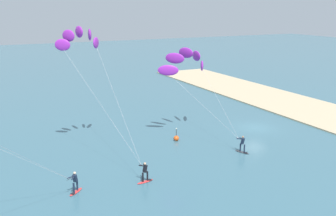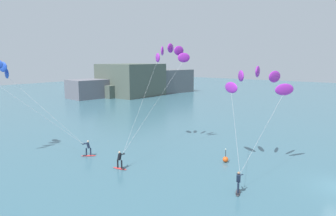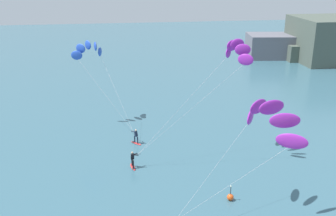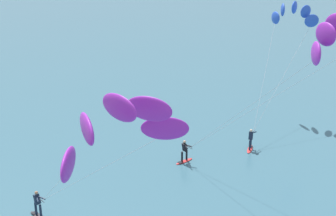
# 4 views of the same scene
# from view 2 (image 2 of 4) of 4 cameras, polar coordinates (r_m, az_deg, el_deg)

# --- Properties ---
(kitesurfer_nearshore) EXTENTS (11.82, 5.20, 11.89)m
(kitesurfer_nearshore) POSITION_cam_2_polar(r_m,az_deg,el_deg) (36.82, 0.10, 9.26)
(kitesurfer_nearshore) COLOR red
(kitesurfer_nearshore) RESTS_ON ground
(kitesurfer_mid_water) EXTENTS (10.18, 6.51, 9.44)m
(kitesurfer_mid_water) POSITION_cam_2_polar(r_m,az_deg,el_deg) (30.90, 15.87, 4.40)
(kitesurfer_mid_water) COLOR #333338
(kitesurfer_mid_water) RESTS_ON ground
(kitesurfer_far_out) EXTENTS (7.61, 10.26, 10.08)m
(kitesurfer_far_out) POSITION_cam_2_polar(r_m,az_deg,el_deg) (36.86, -28.03, 5.55)
(kitesurfer_far_out) COLOR red
(kitesurfer_far_out) RESTS_ON ground
(marker_buoy) EXTENTS (0.56, 0.56, 1.38)m
(marker_buoy) POSITION_cam_2_polar(r_m,az_deg,el_deg) (31.73, 10.43, -9.17)
(marker_buoy) COLOR #EA5119
(marker_buoy) RESTS_ON ground
(distant_headland) EXTENTS (36.66, 17.10, 8.70)m
(distant_headland) POSITION_cam_2_polar(r_m,az_deg,el_deg) (88.98, -6.10, 4.57)
(distant_headland) COLOR #4C564C
(distant_headland) RESTS_ON ground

